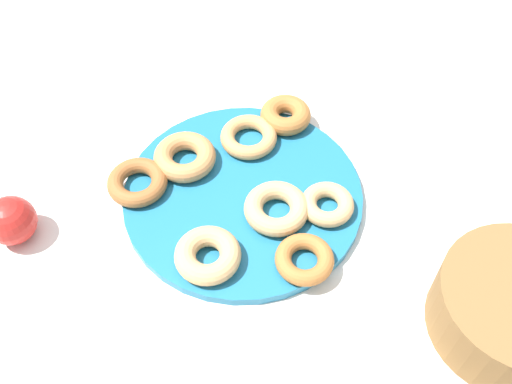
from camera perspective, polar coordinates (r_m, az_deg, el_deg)
name	(u,v)px	position (r m, az deg, el deg)	size (l,w,h in m)	color
ground_plane	(243,198)	(0.91, -1.25, -0.62)	(2.40, 2.40, 0.00)	white
donut_plate	(243,195)	(0.90, -1.26, -0.32)	(0.36, 0.36, 0.02)	#1E6B93
donut_0	(137,182)	(0.91, -11.32, 0.92)	(0.09, 0.09, 0.02)	#995B2D
donut_1	(185,157)	(0.93, -6.85, 3.37)	(0.10, 0.10, 0.03)	#C6844C
donut_2	(304,259)	(0.82, 4.67, -6.46)	(0.08, 0.08, 0.02)	#AD6B33
donut_3	(249,137)	(0.95, -0.71, 5.30)	(0.09, 0.09, 0.02)	tan
donut_4	(327,204)	(0.87, 6.85, -1.18)	(0.08, 0.08, 0.02)	tan
donut_5	(208,255)	(0.82, -4.65, -6.06)	(0.09, 0.09, 0.03)	tan
donut_6	(286,115)	(0.98, 2.86, 7.39)	(0.08, 0.08, 0.03)	#AD6B33
donut_7	(276,208)	(0.86, 1.97, -1.59)	(0.09, 0.09, 0.03)	tan
apple	(11,221)	(0.91, -22.43, -2.55)	(0.07, 0.07, 0.07)	red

